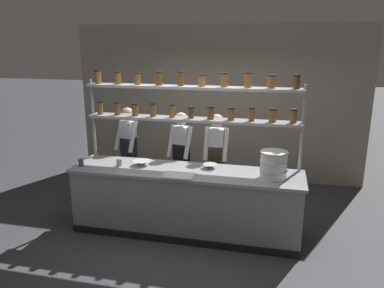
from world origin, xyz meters
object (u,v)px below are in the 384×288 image
chef_left (129,149)px  cutting_board (179,176)px  prep_bowl_center_front (210,166)px  spice_shelf_unit (192,106)px  serving_cup_front (119,163)px  container_stack (274,165)px  prep_bowl_near_left (142,163)px  chef_right (216,158)px  chef_center (181,155)px  serving_cup_by_board (81,163)px

chef_left → cutting_board: bearing=-27.7°
cutting_board → prep_bowl_center_front: bearing=52.6°
prep_bowl_center_front → chef_left: bearing=155.7°
spice_shelf_unit → serving_cup_front: bearing=-159.5°
cutting_board → serving_cup_front: 0.96m
cutting_board → container_stack: bearing=10.7°
container_stack → prep_bowl_near_left: (-1.82, 0.11, -0.15)m
chef_right → prep_bowl_center_front: (0.01, -0.55, 0.05)m
serving_cup_front → chef_center: bearing=47.3°
spice_shelf_unit → chef_left: bearing=156.9°
spice_shelf_unit → prep_bowl_center_front: bearing=-29.0°
spice_shelf_unit → chef_right: size_ratio=1.94×
spice_shelf_unit → chef_center: bearing=123.9°
chef_right → container_stack: 1.17m
container_stack → chef_left: bearing=159.4°
chef_left → cutting_board: 1.60m
spice_shelf_unit → cutting_board: bearing=-93.5°
container_stack → prep_bowl_center_front: size_ratio=1.75×
spice_shelf_unit → prep_bowl_near_left: size_ratio=12.52×
chef_right → serving_cup_front: size_ratio=16.63×
cutting_board → chef_center: bearing=103.0°
serving_cup_by_board → chef_right: bearing=26.4°
chef_left → serving_cup_by_board: bearing=-90.3°
chef_right → container_stack: size_ratio=4.41×
spice_shelf_unit → cutting_board: (-0.04, -0.60, -0.82)m
spice_shelf_unit → prep_bowl_center_front: spice_shelf_unit is taller
chef_left → serving_cup_front: (0.23, -0.87, 0.06)m
spice_shelf_unit → serving_cup_front: 1.30m
chef_center → prep_bowl_center_front: chef_center is taller
prep_bowl_near_left → chef_left: bearing=123.9°
chef_right → container_stack: chef_right is taller
chef_center → container_stack: (1.42, -0.77, 0.20)m
container_stack → serving_cup_front: size_ratio=3.77×
prep_bowl_near_left → prep_bowl_center_front: 0.97m
chef_right → serving_cup_by_board: size_ratio=15.65×
prep_bowl_center_front → prep_bowl_near_left: bearing=-174.1°
chef_center → serving_cup_front: 1.03m
container_stack → serving_cup_by_board: 2.64m
container_stack → prep_bowl_near_left: 1.83m
container_stack → prep_bowl_near_left: container_stack is taller
spice_shelf_unit → cutting_board: size_ratio=7.63×
cutting_board → chef_left: bearing=136.2°
spice_shelf_unit → chef_right: bearing=53.7°
chef_right → spice_shelf_unit: bearing=-126.5°
chef_center → container_stack: size_ratio=4.42×
chef_center → serving_cup_front: size_ratio=16.64×
chef_left → cutting_board: (1.16, -1.11, 0.02)m
serving_cup_front → prep_bowl_near_left: bearing=18.4°
container_stack → prep_bowl_center_front: (-0.86, 0.21, -0.15)m
prep_bowl_near_left → chef_center: bearing=58.4°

